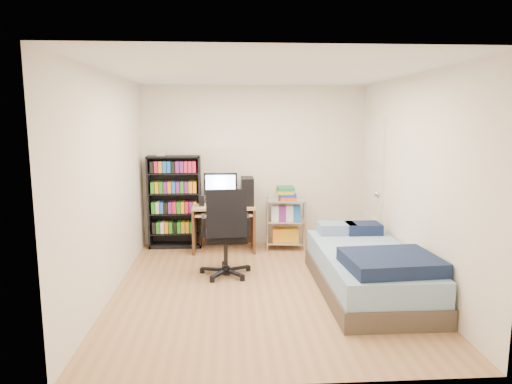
{
  "coord_description": "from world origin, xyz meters",
  "views": [
    {
      "loc": [
        -0.41,
        -5.16,
        2.0
      ],
      "look_at": [
        -0.07,
        0.4,
        1.1
      ],
      "focal_mm": 32.0,
      "sensor_mm": 36.0,
      "label": 1
    }
  ],
  "objects": [
    {
      "name": "door",
      "position": [
        1.72,
        1.35,
        1.0
      ],
      "size": [
        0.12,
        0.8,
        2.0
      ],
      "color": "silver",
      "rests_on": "room"
    },
    {
      "name": "office_chair",
      "position": [
        -0.45,
        0.46,
        0.37
      ],
      "size": [
        0.73,
        0.73,
        1.15
      ],
      "rotation": [
        0.0,
        0.0,
        0.07
      ],
      "color": "black",
      "rests_on": "room"
    },
    {
      "name": "room",
      "position": [
        0.0,
        0.0,
        1.25
      ],
      "size": [
        3.58,
        4.08,
        2.58
      ],
      "color": "tan",
      "rests_on": "ground"
    },
    {
      "name": "computer_desk",
      "position": [
        -0.39,
        1.65,
        0.64
      ],
      "size": [
        0.94,
        0.54,
        1.18
      ],
      "color": "tan",
      "rests_on": "room"
    },
    {
      "name": "media_shelf",
      "position": [
        -1.24,
        1.84,
        0.74
      ],
      "size": [
        0.81,
        0.27,
        1.49
      ],
      "color": "black",
      "rests_on": "room"
    },
    {
      "name": "bed",
      "position": [
        1.19,
        -0.19,
        0.27
      ],
      "size": [
        1.08,
        2.16,
        0.62
      ],
      "color": "#51453C",
      "rests_on": "room"
    },
    {
      "name": "wire_cart",
      "position": [
        0.47,
        1.66,
        0.62
      ],
      "size": [
        0.63,
        0.48,
        0.96
      ],
      "rotation": [
        0.0,
        0.0,
        -0.1
      ],
      "color": "silver",
      "rests_on": "room"
    }
  ]
}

